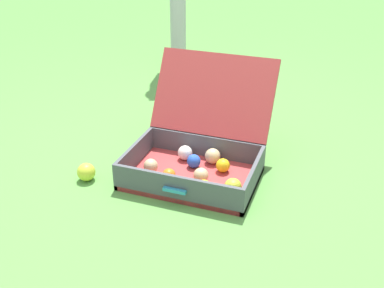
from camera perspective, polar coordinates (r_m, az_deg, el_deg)
The scene contains 3 objects.
ground_plane at distance 2.34m, azimuth -0.81°, elevation -3.91°, with size 16.00×16.00×0.00m, color #569342.
open_suitcase at distance 2.31m, azimuth 0.87°, elevation -0.88°, with size 0.64×0.70×0.52m.
stray_ball_on_grass at distance 2.34m, azimuth -12.94°, elevation -3.40°, with size 0.09×0.09×0.09m, color #CCDB38.
Camera 1 is at (0.70, -1.85, 1.23)m, focal length 43.15 mm.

